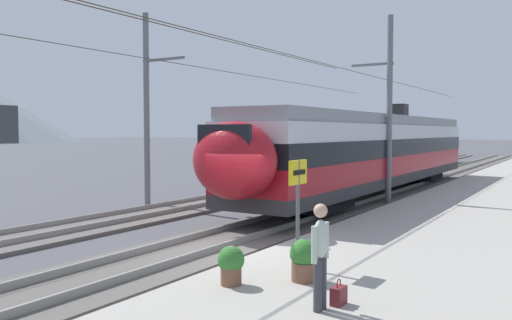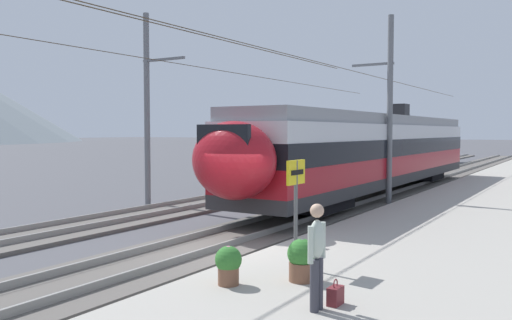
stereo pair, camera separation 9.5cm
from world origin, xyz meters
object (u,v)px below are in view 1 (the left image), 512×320
object	(u,v)px
catenary_mast_far_side	(149,106)
passenger_walking	(320,251)
platform_sign	(298,189)
catenary_mast_mid	(387,108)
train_near_platform	(373,150)
train_far_track	(384,142)
handbag_beside_passenger	(339,295)
potted_plant_by_shelter	(231,263)
potted_plant_platform_edge	(304,258)

from	to	relation	value
catenary_mast_far_side	passenger_walking	distance (m)	14.96
platform_sign	catenary_mast_mid	bearing A→B (deg)	9.70
train_near_platform	catenary_mast_mid	world-z (taller)	catenary_mast_mid
train_far_track	passenger_walking	distance (m)	34.79
platform_sign	train_near_platform	bearing A→B (deg)	13.57
catenary_mast_mid	handbag_beside_passenger	bearing A→B (deg)	-164.88
train_far_track	potted_plant_by_shelter	world-z (taller)	train_far_track
train_far_track	catenary_mast_far_side	world-z (taller)	catenary_mast_far_side
handbag_beside_passenger	train_far_track	bearing A→B (deg)	17.24
train_far_track	handbag_beside_passenger	size ratio (longest dim) A/B	73.70
platform_sign	potted_plant_by_shelter	bearing A→B (deg)	165.49
catenary_mast_mid	catenary_mast_far_side	distance (m)	9.85
catenary_mast_far_side	potted_plant_by_shelter	size ratio (longest dim) A/B	52.83
train_near_platform	train_far_track	size ratio (longest dim) A/B	0.79
train_near_platform	potted_plant_by_shelter	bearing A→B (deg)	-169.44
catenary_mast_far_side	potted_plant_by_shelter	xyz separation A→B (m)	(-8.32, -9.83, -3.44)
train_far_track	passenger_walking	bearing A→B (deg)	-163.18
platform_sign	handbag_beside_passenger	xyz separation A→B (m)	(-1.75, -1.66, -1.48)
train_far_track	catenary_mast_far_side	distance (m)	24.71
handbag_beside_passenger	potted_plant_platform_edge	distance (m)	1.46
train_near_platform	passenger_walking	distance (m)	17.23
train_near_platform	handbag_beside_passenger	size ratio (longest dim) A/B	57.90
handbag_beside_passenger	potted_plant_by_shelter	size ratio (longest dim) A/B	0.59
handbag_beside_passenger	potted_plant_platform_edge	xyz separation A→B (m)	(0.93, 1.09, 0.28)
train_near_platform	passenger_walking	world-z (taller)	train_near_platform
catenary_mast_far_side	passenger_walking	world-z (taller)	catenary_mast_far_side
passenger_walking	platform_sign	bearing A→B (deg)	35.06
catenary_mast_far_side	handbag_beside_passenger	distance (m)	15.01
potted_plant_platform_edge	platform_sign	bearing A→B (deg)	34.74
passenger_walking	handbag_beside_passenger	bearing A→B (deg)	-19.42
train_near_platform	platform_sign	distance (m)	14.73
platform_sign	train_far_track	bearing A→B (deg)	15.35
handbag_beside_passenger	potted_plant_platform_edge	world-z (taller)	potted_plant_platform_edge
catenary_mast_mid	platform_sign	size ratio (longest dim) A/B	17.09
handbag_beside_passenger	potted_plant_by_shelter	xyz separation A→B (m)	(-0.01, 2.12, 0.25)
passenger_walking	handbag_beside_passenger	size ratio (longest dim) A/B	3.97
platform_sign	handbag_beside_passenger	size ratio (longest dim) A/B	5.23
train_far_track	handbag_beside_passenger	world-z (taller)	train_far_track
catenary_mast_far_side	potted_plant_platform_edge	size ratio (longest dim) A/B	47.42
train_near_platform	passenger_walking	xyz separation A→B (m)	(-16.47, -4.97, -0.99)
train_near_platform	train_far_track	distance (m)	17.57
train_near_platform	catenary_mast_mid	bearing A→B (deg)	-149.19
train_far_track	platform_sign	bearing A→B (deg)	-164.65
platform_sign	passenger_walking	world-z (taller)	platform_sign
catenary_mast_far_side	catenary_mast_mid	bearing A→B (deg)	-56.87
passenger_walking	potted_plant_platform_edge	size ratio (longest dim) A/B	2.11
train_near_platform	platform_sign	size ratio (longest dim) A/B	11.06
catenary_mast_mid	passenger_walking	xyz separation A→B (m)	(-14.10, -3.56, -2.85)
handbag_beside_passenger	platform_sign	bearing A→B (deg)	43.44
train_near_platform	potted_plant_by_shelter	size ratio (longest dim) A/B	34.19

